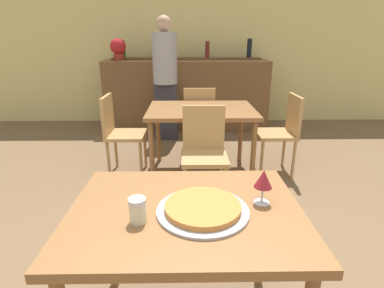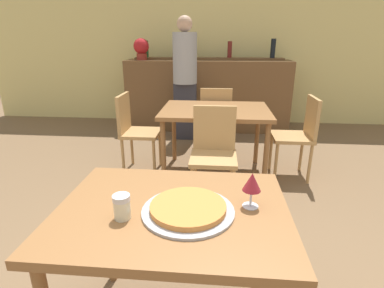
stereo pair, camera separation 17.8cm
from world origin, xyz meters
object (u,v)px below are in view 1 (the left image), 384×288
chair_far_side_back (199,116)px  chair_far_side_left (119,129)px  potted_plant (118,48)px  chair_far_side_front (204,148)px  wine_glass (263,180)px  chair_far_side_right (283,129)px  pizza_tray (203,209)px  person_standing (165,75)px  cheese_shaker (138,210)px

chair_far_side_back → chair_far_side_left: bearing=33.8°
potted_plant → chair_far_side_front: bearing=-62.9°
chair_far_side_back → wine_glass: (0.18, -2.51, 0.34)m
chair_far_side_front → chair_far_side_right: size_ratio=1.00×
pizza_tray → chair_far_side_left: bearing=111.9°
pizza_tray → person_standing: bearing=96.6°
potted_plant → cheese_shaker: bearing=-77.3°
person_standing → wine_glass: 3.22m
person_standing → potted_plant: size_ratio=5.27×
chair_far_side_front → wine_glass: (0.18, -1.33, 0.34)m
chair_far_side_back → chair_far_side_left: 1.07m
cheese_shaker → pizza_tray: bearing=14.5°
chair_far_side_front → potted_plant: (-1.21, 2.36, 0.78)m
chair_far_side_left → pizza_tray: bearing=-158.1°
chair_far_side_front → chair_far_side_left: (-0.89, 0.59, 0.00)m
chair_far_side_back → chair_far_side_right: 1.07m
pizza_tray → wine_glass: size_ratio=2.47×
chair_far_side_left → pizza_tray: size_ratio=2.22×
cheese_shaker → person_standing: size_ratio=0.06×
person_standing → potted_plant: (-0.75, 0.53, 0.36)m
chair_far_side_front → chair_far_side_right: 1.07m
chair_far_side_right → wine_glass: (-0.70, -1.92, 0.34)m
chair_far_side_front → chair_far_side_right: (0.89, 0.59, 0.00)m
potted_plant → pizza_tray: bearing=-73.4°
cheese_shaker → chair_far_side_left: bearing=104.7°
potted_plant → wine_glass: bearing=-69.4°
chair_far_side_front → cheese_shaker: 1.53m
chair_far_side_back → pizza_tray: 2.60m
chair_far_side_right → person_standing: size_ratio=0.51×
wine_glass → potted_plant: bearing=110.6°
chair_far_side_front → chair_far_side_back: same height
chair_far_side_back → person_standing: bearing=-54.5°
potted_plant → person_standing: bearing=-35.3°
chair_far_side_front → pizza_tray: chair_far_side_front is taller
cheese_shaker → potted_plant: (-0.86, 3.82, 0.51)m
chair_far_side_left → potted_plant: size_ratio=2.66×
pizza_tray → cheese_shaker: 0.27m
cheese_shaker → wine_glass: size_ratio=0.66×
cheese_shaker → potted_plant: size_ratio=0.32×
chair_far_side_right → potted_plant: potted_plant is taller
chair_far_side_back → chair_far_side_left: (-0.89, -0.59, 0.00)m
wine_glass → potted_plant: (-1.39, 3.68, 0.45)m
chair_far_side_back → chair_far_side_front: bearing=90.0°
person_standing → chair_far_side_front: bearing=-75.9°
chair_far_side_front → person_standing: bearing=104.1°
wine_glass → pizza_tray: bearing=-165.3°
wine_glass → chair_far_side_right: bearing=69.9°
wine_glass → potted_plant: potted_plant is taller
pizza_tray → chair_far_side_right: bearing=64.0°
chair_far_side_left → person_standing: size_ratio=0.51×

